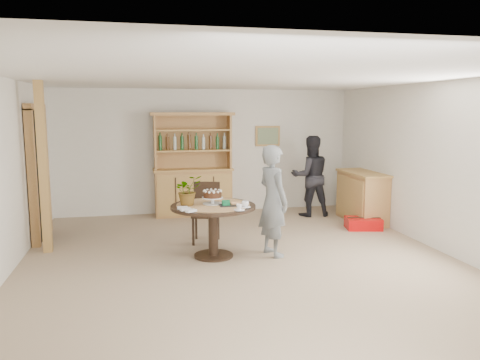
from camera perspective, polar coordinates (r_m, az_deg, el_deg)
The scene contains 17 objects.
ground at distance 6.45m, azimuth 0.42°, elevation -10.29°, with size 7.00×7.00×0.00m, color tan.
room_shell at distance 6.12m, azimuth 0.45°, elevation 5.34°, with size 6.04×7.04×2.52m.
doorway at distance 8.17m, azimuth -23.41°, elevation 0.96°, with size 0.13×1.10×2.18m.
pine_post at distance 7.33m, azimuth -22.86°, elevation 1.35°, with size 0.12×0.12×2.50m, color tan.
hutch at distance 9.36m, azimuth -5.74°, elevation -0.09°, with size 1.62×0.54×2.04m.
sideboard at distance 9.09m, azimuth 14.66°, elevation -1.97°, with size 0.54×1.26×0.94m.
dining_table at distance 6.65m, azimuth -3.28°, elevation -4.32°, with size 1.20×1.20×0.76m.
dining_chair at distance 7.47m, azimuth -4.13°, elevation -3.45°, with size 0.51×0.51×0.95m.
birthday_cake at distance 6.64m, azimuth -3.37°, elevation -1.88°, with size 0.30×0.30×0.20m.
flower_vase at distance 6.58m, azimuth -6.39°, elevation -1.24°, with size 0.38×0.33×0.42m, color #3F7233.
gift_tray at distance 6.53m, azimuth -1.26°, elevation -2.92°, with size 0.30×0.20×0.08m.
coffee_cup_a at distance 6.41m, azimuth 0.63°, elevation -3.00°, with size 0.15×0.15×0.09m.
coffee_cup_b at distance 6.23m, azimuth -0.10°, elevation -3.39°, with size 0.15×0.15×0.08m.
napkins at distance 6.26m, azimuth -6.56°, elevation -3.56°, with size 0.24×0.33×0.03m.
teen_boy at distance 6.70m, azimuth 4.05°, elevation -2.53°, with size 0.58×0.38×1.60m, color slate.
adult_person at distance 9.33m, azimuth 8.59°, elevation 0.48°, with size 0.77×0.60×1.59m, color black.
red_suitcase at distance 8.57m, azimuth 14.80°, elevation -5.13°, with size 0.67×0.52×0.21m.
Camera 1 is at (-1.35, -5.96, 2.07)m, focal length 35.00 mm.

